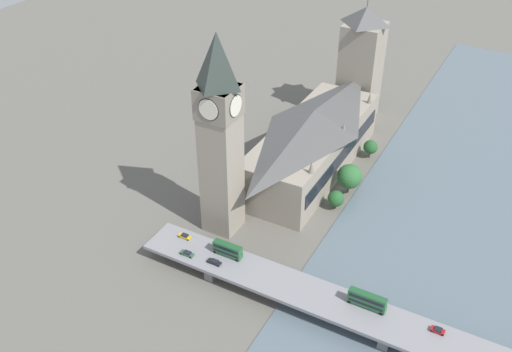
% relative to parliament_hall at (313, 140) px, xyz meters
% --- Properties ---
extents(ground_plane, '(600.00, 600.00, 0.00)m').
position_rel_parliament_hall_xyz_m(ground_plane, '(-16.48, 8.00, -13.59)').
color(ground_plane, '#605E56').
extents(river_water, '(66.72, 360.00, 0.30)m').
position_rel_parliament_hall_xyz_m(river_water, '(-55.84, 8.00, -13.44)').
color(river_water, slate).
rests_on(river_water, ground_plane).
extents(parliament_hall, '(27.43, 80.90, 27.40)m').
position_rel_parliament_hall_xyz_m(parliament_hall, '(0.00, 0.00, 0.00)').
color(parliament_hall, gray).
rests_on(parliament_hall, ground_plane).
extents(clock_tower, '(12.71, 12.71, 73.04)m').
position_rel_parliament_hall_xyz_m(clock_tower, '(12.44, 50.20, 25.25)').
color(clock_tower, gray).
rests_on(clock_tower, ground_plane).
extents(victoria_tower, '(17.00, 17.00, 57.45)m').
position_rel_parliament_hall_xyz_m(victoria_tower, '(0.06, -52.95, 13.13)').
color(victoria_tower, gray).
rests_on(victoria_tower, ground_plane).
extents(road_bridge, '(165.45, 14.08, 5.56)m').
position_rel_parliament_hall_xyz_m(road_bridge, '(-55.84, 71.00, -9.03)').
color(road_bridge, slate).
rests_on(road_bridge, ground_plane).
extents(double_decker_bus_mid, '(11.59, 2.47, 5.04)m').
position_rel_parliament_hall_xyz_m(double_decker_bus_mid, '(-47.60, 68.17, -5.26)').
color(double_decker_bus_mid, '#235B33').
rests_on(double_decker_bus_mid, road_bridge).
extents(double_decker_bus_rear, '(10.10, 2.62, 4.66)m').
position_rel_parliament_hall_xyz_m(double_decker_bus_rear, '(-0.28, 68.39, -5.47)').
color(double_decker_bus_rear, '#235B33').
rests_on(double_decker_bus_rear, road_bridge).
extents(car_northbound_mid, '(4.52, 1.79, 1.36)m').
position_rel_parliament_hall_xyz_m(car_northbound_mid, '(17.07, 67.83, -7.36)').
color(car_northbound_mid, gold).
rests_on(car_northbound_mid, road_bridge).
extents(car_southbound_mid, '(3.96, 1.92, 1.34)m').
position_rel_parliament_hall_xyz_m(car_southbound_mid, '(-68.37, 67.60, -7.35)').
color(car_southbound_mid, maroon).
rests_on(car_southbound_mid, road_bridge).
extents(car_southbound_tail, '(4.74, 1.83, 1.27)m').
position_rel_parliament_hall_xyz_m(car_southbound_tail, '(1.49, 73.80, -7.39)').
color(car_southbound_tail, black).
rests_on(car_southbound_tail, road_bridge).
extents(car_southbound_extra, '(4.70, 1.84, 1.32)m').
position_rel_parliament_hall_xyz_m(car_southbound_extra, '(11.41, 74.66, -7.36)').
color(car_southbound_extra, '#2D5638').
rests_on(car_southbound_extra, road_bridge).
extents(tree_embankment_near, '(6.05, 6.05, 8.30)m').
position_rel_parliament_hall_xyz_m(tree_embankment_near, '(-18.63, -19.55, -8.34)').
color(tree_embankment_near, brown).
rests_on(tree_embankment_near, ground_plane).
extents(tree_embankment_mid, '(9.72, 9.72, 12.44)m').
position_rel_parliament_hall_xyz_m(tree_embankment_mid, '(-19.77, 9.05, -6.03)').
color(tree_embankment_mid, brown).
rests_on(tree_embankment_mid, ground_plane).
extents(tree_embankment_far, '(6.23, 6.23, 7.81)m').
position_rel_parliament_hall_xyz_m(tree_embankment_far, '(-19.27, 21.25, -8.91)').
color(tree_embankment_far, brown).
rests_on(tree_embankment_far, ground_plane).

